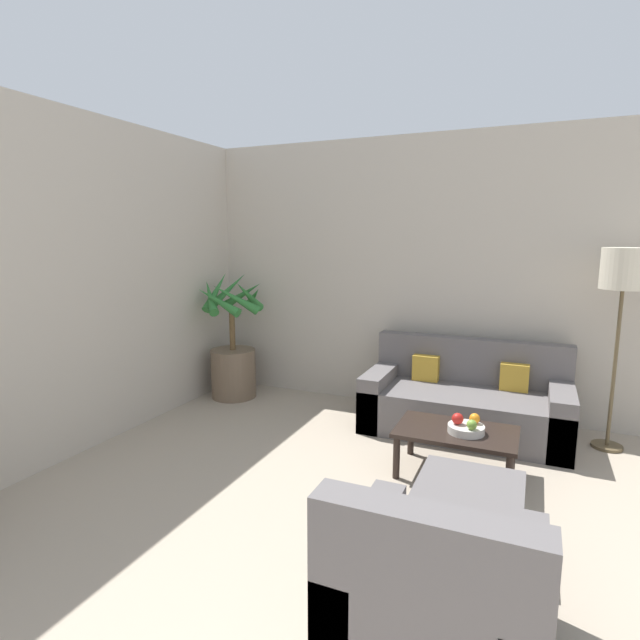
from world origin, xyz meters
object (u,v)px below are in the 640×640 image
object	(u,v)px
potted_palm	(233,353)
armchair	(437,601)
orange_fruit	(475,419)
sofa_loveseat	(465,403)
coffee_table	(456,436)
apple_green	(472,425)
ottoman	(468,513)
apple_red	(458,419)
floor_lamp	(624,278)
fruit_bowl	(466,429)

from	to	relation	value
potted_palm	armchair	size ratio (longest dim) A/B	1.63
orange_fruit	sofa_loveseat	bearing A→B (deg)	101.35
coffee_table	armchair	size ratio (longest dim) A/B	1.01
potted_palm	coffee_table	bearing A→B (deg)	-19.66
potted_palm	coffee_table	world-z (taller)	potted_palm
potted_palm	coffee_table	xyz separation A→B (m)	(2.49, -0.89, -0.19)
apple_green	armchair	size ratio (longest dim) A/B	0.08
coffee_table	ottoman	xyz separation A→B (m)	(0.19, -0.81, -0.12)
sofa_loveseat	ottoman	world-z (taller)	sofa_loveseat
apple_red	apple_green	world-z (taller)	apple_red
floor_lamp	armchair	distance (m)	3.05
potted_palm	ottoman	size ratio (longest dim) A/B	2.38
apple_green	floor_lamp	bearing A→B (deg)	48.21
armchair	sofa_loveseat	bearing A→B (deg)	95.13
coffee_table	ottoman	size ratio (longest dim) A/B	1.48
fruit_bowl	orange_fruit	bearing A→B (deg)	49.81
floor_lamp	ottoman	world-z (taller)	floor_lamp
potted_palm	floor_lamp	xyz separation A→B (m)	(3.58, 0.10, 0.92)
potted_palm	coffee_table	size ratio (longest dim) A/B	1.61
sofa_loveseat	floor_lamp	xyz separation A→B (m)	(1.14, 0.10, 1.15)
coffee_table	fruit_bowl	xyz separation A→B (m)	(0.07, -0.03, 0.08)
coffee_table	fruit_bowl	distance (m)	0.11
potted_palm	orange_fruit	xyz separation A→B (m)	(2.61, -0.86, -0.04)
apple_green	armchair	bearing A→B (deg)	-87.74
apple_green	ottoman	world-z (taller)	apple_green
potted_palm	armchair	xyz separation A→B (m)	(2.67, -2.57, -0.22)
floor_lamp	ottoman	xyz separation A→B (m)	(-0.89, -1.80, -1.23)
potted_palm	floor_lamp	bearing A→B (deg)	1.62
sofa_loveseat	potted_palm	bearing A→B (deg)	-179.90
apple_green	armchair	distance (m)	1.60
potted_palm	apple_red	xyz separation A→B (m)	(2.50, -0.92, -0.04)
fruit_bowl	armchair	size ratio (longest dim) A/B	0.31
fruit_bowl	apple_red	bearing A→B (deg)	-176.54
floor_lamp	apple_green	world-z (taller)	floor_lamp
potted_palm	apple_green	bearing A→B (deg)	-20.71
coffee_table	orange_fruit	world-z (taller)	orange_fruit
potted_palm	apple_red	world-z (taller)	potted_palm
potted_palm	armchair	distance (m)	3.72
floor_lamp	orange_fruit	size ratio (longest dim) A/B	21.92
floor_lamp	orange_fruit	xyz separation A→B (m)	(-0.97, -0.96, -0.97)
armchair	potted_palm	bearing A→B (deg)	136.06
potted_palm	fruit_bowl	world-z (taller)	potted_palm
potted_palm	apple_green	size ratio (longest dim) A/B	19.25
apple_red	armchair	distance (m)	1.67
orange_fruit	ottoman	bearing A→B (deg)	-84.92
sofa_loveseat	orange_fruit	distance (m)	0.90
coffee_table	apple_red	bearing A→B (deg)	-74.24
fruit_bowl	apple_red	world-z (taller)	apple_red
potted_palm	floor_lamp	distance (m)	3.70
sofa_loveseat	apple_red	world-z (taller)	sofa_loveseat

